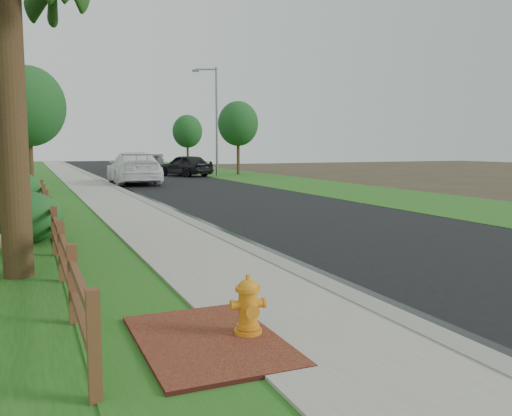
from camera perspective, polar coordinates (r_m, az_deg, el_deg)
name	(u,v)px	position (r m, az deg, el deg)	size (l,w,h in m)	color
ground	(327,303)	(8.37, 7.47, -9.93)	(120.00, 120.00, 0.00)	#382A1E
road	(149,176)	(42.86, -11.23, 3.30)	(8.00, 90.00, 0.02)	black
curb	(92,177)	(42.21, -16.83, 3.16)	(0.40, 90.00, 0.12)	gray
wet_gutter	(97,177)	(42.25, -16.36, 3.13)	(0.50, 90.00, 0.00)	black
sidewalk	(74,177)	(42.09, -18.59, 3.08)	(2.20, 90.00, 0.10)	gray
grass_strip	(47,178)	(41.99, -21.18, 2.94)	(1.60, 90.00, 0.06)	#215719
verge_far	(232,174)	(44.77, -2.54, 3.57)	(6.00, 90.00, 0.04)	#215719
brick_patch	(208,342)	(6.62, -5.03, -13.92)	(1.60, 2.40, 0.11)	maroon
ranch_fence	(52,222)	(13.43, -20.66, -1.35)	(0.12, 16.92, 1.10)	#52301B
fire_hydrant	(248,307)	(6.64, -0.83, -10.36)	(0.48, 0.39, 0.73)	orange
white_suv	(134,168)	(34.34, -12.75, 4.14)	(2.76, 6.78, 1.97)	white
dark_car_mid	(185,165)	(42.32, -7.48, 4.48)	(1.98, 4.91, 1.67)	black
dark_car_far	(151,163)	(50.77, -11.00, 4.63)	(1.53, 4.40, 1.45)	black
streetlight	(215,115)	(41.46, -4.39, 9.71)	(1.80, 0.88, 8.21)	slate
shrub_b	(24,218)	(14.21, -23.27, -0.95)	(1.83, 1.83, 1.28)	#19461D
shrub_d	(7,191)	(20.93, -24.73, 1.63)	(2.30, 2.30, 1.57)	#19461D
tree_near_left	(28,106)	(28.14, -22.86, 9.82)	(3.46, 3.46, 6.12)	#332515
tree_mid_right	(238,124)	(44.29, -1.90, 8.85)	(3.28, 3.28, 5.95)	#332515
tree_far_right	(187,131)	(53.76, -7.23, 8.00)	(2.91, 2.91, 5.36)	#332515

